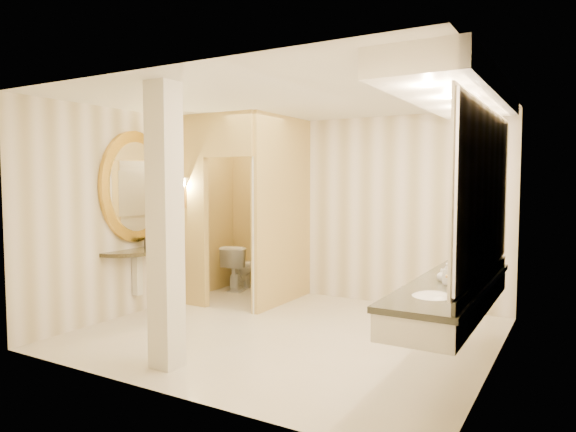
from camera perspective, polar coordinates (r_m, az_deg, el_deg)
name	(u,v)px	position (r m, az deg, el deg)	size (l,w,h in m)	color
floor	(287,333)	(6.16, -0.08, -12.85)	(4.50, 4.50, 0.00)	silver
ceiling	(287,100)	(5.97, -0.08, 12.80)	(4.50, 4.50, 0.00)	white
wall_back	(355,210)	(7.71, 7.41, 0.72)	(4.50, 0.02, 2.70)	white
wall_front	(165,234)	(4.31, -13.56, -1.93)	(4.50, 0.02, 2.70)	white
wall_left	(146,212)	(7.31, -15.52, 0.42)	(0.02, 4.00, 2.70)	white
wall_right	(495,227)	(5.17, 22.03, -1.14)	(0.02, 4.00, 2.70)	white
toilet_closet	(254,208)	(7.33, -3.78, 0.85)	(1.50, 1.55, 2.70)	tan
wall_sconce	(185,184)	(7.38, -11.42, 3.49)	(0.14, 0.14, 0.42)	gold
vanity	(457,198)	(4.81, 18.25, 1.91)	(0.75, 2.67, 2.09)	silver
console_shelf	(135,213)	(7.12, -16.65, 0.32)	(1.13, 1.13, 2.02)	black
pillar	(165,227)	(4.97, -13.49, -1.16)	(0.25, 0.25, 2.70)	silver
tissue_box	(151,243)	(7.14, -14.95, -2.95)	(0.13, 0.13, 0.13)	black
toilet	(240,267)	(8.50, -5.38, -5.64)	(0.41, 0.72, 0.73)	white
soap_bottle_a	(453,268)	(5.25, 17.91, -5.47)	(0.06, 0.06, 0.13)	beige
soap_bottle_b	(442,275)	(4.87, 16.70, -6.29)	(0.09, 0.09, 0.11)	silver
soap_bottle_c	(446,274)	(4.71, 17.19, -6.17)	(0.07, 0.07, 0.19)	#C6B28C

